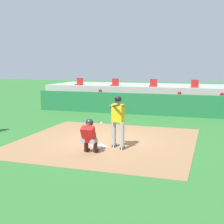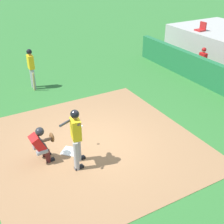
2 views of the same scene
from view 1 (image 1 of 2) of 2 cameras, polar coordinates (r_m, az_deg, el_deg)
ground_plane at (r=11.64m, az=-1.06°, el=-5.37°), size 80.00×80.00×0.00m
dirt_infield at (r=11.64m, az=-1.06°, el=-5.34°), size 6.40×6.40×0.01m
home_plate at (r=10.91m, az=-2.44°, el=-6.22°), size 0.62×0.62×0.02m
batter_at_plate at (r=10.46m, az=1.05°, el=-1.18°), size 0.63×0.82×1.80m
catcher_crouched at (r=10.03m, az=-4.15°, el=-4.12°), size 0.49×1.68×1.13m
dugout_wall at (r=17.71m, az=5.78°, el=1.43°), size 13.00×0.30×1.20m
dugout_bench at (r=18.73m, az=6.41°, el=0.66°), size 11.80×0.44×0.45m
dugout_player_0 at (r=19.32m, az=-2.28°, el=2.30°), size 0.49×0.70×1.30m
dugout_player_1 at (r=18.24m, az=12.11°, el=1.73°), size 0.49×0.70×1.30m
dugout_player_2 at (r=18.16m, az=19.36°, el=1.40°), size 0.49×0.70×1.30m
stands_platform at (r=21.99m, az=8.21°, el=3.07°), size 15.00×4.40×1.40m
stadium_seat_0 at (r=21.97m, az=-5.98°, el=5.29°), size 0.46×0.46×0.48m
stadium_seat_1 at (r=21.06m, az=0.53°, el=5.19°), size 0.46×0.46×0.48m
stadium_seat_2 at (r=20.43m, az=7.54°, el=5.01°), size 0.46×0.46×0.48m
stadium_seat_3 at (r=20.13m, az=14.86°, el=4.74°), size 0.46×0.46×0.48m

